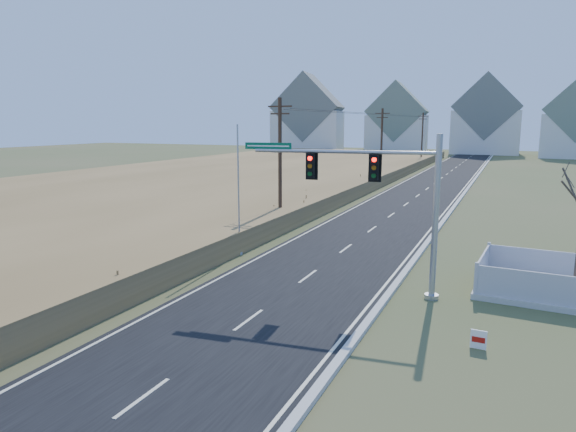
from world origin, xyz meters
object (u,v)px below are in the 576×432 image
(open_sign, at_px, (478,340))
(flagpole, at_px, (239,204))
(traffic_signal_mast, at_px, (390,197))
(fence_enclosure, at_px, (558,289))

(open_sign, distance_m, flagpole, 15.35)
(traffic_signal_mast, distance_m, open_sign, 6.98)
(fence_enclosure, bearing_deg, flagpole, -178.40)
(fence_enclosure, distance_m, open_sign, 7.46)
(fence_enclosure, relative_size, open_sign, 10.67)
(open_sign, relative_size, flagpole, 0.09)
(open_sign, bearing_deg, flagpole, 153.22)
(traffic_signal_mast, relative_size, fence_enclosure, 1.27)
(open_sign, height_order, flagpole, flagpole)
(traffic_signal_mast, height_order, open_sign, traffic_signal_mast)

